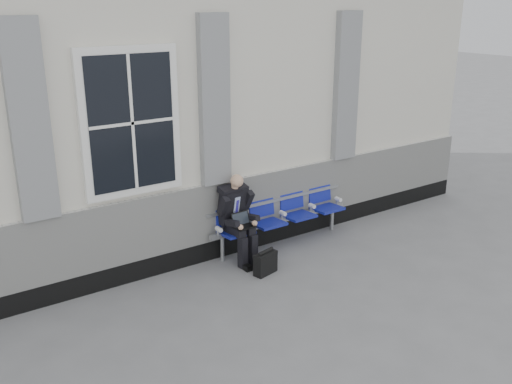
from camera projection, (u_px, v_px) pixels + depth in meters
ground at (164, 333)px, 6.78m from camera, size 70.00×70.00×0.00m
station_building at (57, 105)px, 8.77m from camera, size 14.40×4.40×4.49m
bench at (280, 212)px, 9.08m from camera, size 2.60×0.47×0.91m
businessman at (237, 214)px, 8.44m from camera, size 0.54×0.73×1.36m
briefcase at (265, 263)px, 8.19m from camera, size 0.39×0.23×0.37m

